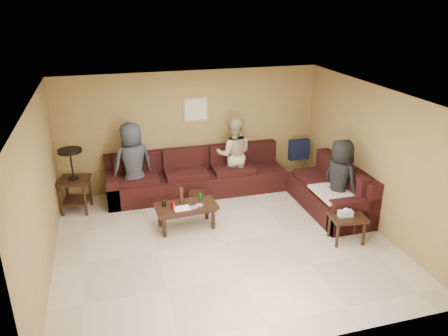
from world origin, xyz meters
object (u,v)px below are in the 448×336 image
object	(u,v)px
coffee_table	(186,208)
person_right	(339,180)
side_table_right	(347,219)
person_left	(133,164)
end_table_left	(74,179)
waste_bin	(196,200)
sectional_sofa	(242,184)
person_middle	(234,154)

from	to	relation	value
coffee_table	person_right	xyz separation A→B (m)	(2.77, -0.43, 0.39)
side_table_right	person_left	bearing A→B (deg)	143.21
coffee_table	side_table_right	world-z (taller)	coffee_table
person_left	end_table_left	bearing A→B (deg)	-14.69
waste_bin	person_left	world-z (taller)	person_left
sectional_sofa	waste_bin	xyz separation A→B (m)	(-0.98, -0.15, -0.16)
waste_bin	person_middle	size ratio (longest dim) A/B	0.21
side_table_right	waste_bin	distance (m)	2.90
waste_bin	person_middle	xyz separation A→B (m)	(0.97, 0.67, 0.62)
sectional_sofa	coffee_table	world-z (taller)	sectional_sofa
side_table_right	waste_bin	size ratio (longest dim) A/B	1.89
end_table_left	person_middle	world-z (taller)	person_middle
waste_bin	person_left	bearing A→B (deg)	153.03
sectional_sofa	waste_bin	bearing A→B (deg)	-171.49
side_table_right	waste_bin	world-z (taller)	side_table_right
side_table_right	person_middle	world-z (taller)	person_middle
person_left	side_table_right	bearing A→B (deg)	125.88
sectional_sofa	side_table_right	bearing A→B (deg)	-59.63
person_left	person_right	distance (m)	3.95
end_table_left	waste_bin	size ratio (longest dim) A/B	3.76
coffee_table	person_middle	xyz separation A→B (m)	(1.31, 1.38, 0.40)
sectional_sofa	person_right	world-z (taller)	person_right
person_left	sectional_sofa	bearing A→B (deg)	151.21
coffee_table	person_left	world-z (taller)	person_left
end_table_left	coffee_table	bearing A→B (deg)	-32.73
coffee_table	end_table_left	world-z (taller)	end_table_left
sectional_sofa	person_right	distance (m)	1.99
coffee_table	person_left	distance (m)	1.57
sectional_sofa	person_right	xyz separation A→B (m)	(1.45, -1.28, 0.45)
sectional_sofa	person_left	xyz separation A→B (m)	(-2.11, 0.43, 0.51)
end_table_left	waste_bin	bearing A→B (deg)	-13.02
side_table_right	person_middle	size ratio (longest dim) A/B	0.40
person_middle	end_table_left	bearing A→B (deg)	17.78
person_left	coffee_table	bearing A→B (deg)	104.13
person_right	side_table_right	bearing A→B (deg)	143.82
end_table_left	waste_bin	world-z (taller)	end_table_left
sectional_sofa	end_table_left	distance (m)	3.28
person_right	waste_bin	bearing A→B (deg)	46.93
side_table_right	sectional_sofa	bearing A→B (deg)	120.37
sectional_sofa	side_table_right	xyz separation A→B (m)	(1.20, -2.05, 0.09)
person_left	person_middle	size ratio (longest dim) A/B	1.06
side_table_right	end_table_left	bearing A→B (deg)	151.38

